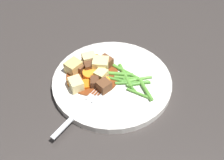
# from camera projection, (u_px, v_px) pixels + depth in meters

# --- Properties ---
(ground_plane) EXTENTS (3.00, 3.00, 0.00)m
(ground_plane) POSITION_uv_depth(u_px,v_px,m) (112.00, 85.00, 0.73)
(ground_plane) COLOR #383330
(dinner_plate) EXTENTS (0.27, 0.27, 0.02)m
(dinner_plate) POSITION_uv_depth(u_px,v_px,m) (112.00, 82.00, 0.73)
(dinner_plate) COLOR white
(dinner_plate) RESTS_ON ground_plane
(stew_sauce) EXTENTS (0.12, 0.12, 0.00)m
(stew_sauce) POSITION_uv_depth(u_px,v_px,m) (92.00, 77.00, 0.72)
(stew_sauce) COLOR brown
(stew_sauce) RESTS_ON dinner_plate
(carrot_slice_0) EXTENTS (0.03, 0.03, 0.01)m
(carrot_slice_0) POSITION_uv_depth(u_px,v_px,m) (105.00, 82.00, 0.71)
(carrot_slice_0) COLOR orange
(carrot_slice_0) RESTS_ON dinner_plate
(carrot_slice_1) EXTENTS (0.03, 0.03, 0.01)m
(carrot_slice_1) POSITION_uv_depth(u_px,v_px,m) (72.00, 82.00, 0.71)
(carrot_slice_1) COLOR orange
(carrot_slice_1) RESTS_ON dinner_plate
(carrot_slice_2) EXTENTS (0.03, 0.03, 0.01)m
(carrot_slice_2) POSITION_uv_depth(u_px,v_px,m) (86.00, 85.00, 0.70)
(carrot_slice_2) COLOR orange
(carrot_slice_2) RESTS_ON dinner_plate
(carrot_slice_3) EXTENTS (0.05, 0.05, 0.01)m
(carrot_slice_3) POSITION_uv_depth(u_px,v_px,m) (90.00, 74.00, 0.72)
(carrot_slice_3) COLOR orange
(carrot_slice_3) RESTS_ON dinner_plate
(carrot_slice_4) EXTENTS (0.04, 0.04, 0.01)m
(carrot_slice_4) POSITION_uv_depth(u_px,v_px,m) (95.00, 60.00, 0.76)
(carrot_slice_4) COLOR orange
(carrot_slice_4) RESTS_ON dinner_plate
(potato_chunk_0) EXTENTS (0.04, 0.04, 0.03)m
(potato_chunk_0) POSITION_uv_depth(u_px,v_px,m) (89.00, 59.00, 0.75)
(potato_chunk_0) COLOR #EAD68C
(potato_chunk_0) RESTS_ON dinner_plate
(potato_chunk_1) EXTENTS (0.04, 0.04, 0.03)m
(potato_chunk_1) POSITION_uv_depth(u_px,v_px,m) (101.00, 65.00, 0.73)
(potato_chunk_1) COLOR #EAD68C
(potato_chunk_1) RESTS_ON dinner_plate
(potato_chunk_2) EXTENTS (0.04, 0.04, 0.03)m
(potato_chunk_2) POSITION_uv_depth(u_px,v_px,m) (74.00, 67.00, 0.73)
(potato_chunk_2) COLOR #DBBC6B
(potato_chunk_2) RESTS_ON dinner_plate
(potato_chunk_3) EXTENTS (0.04, 0.04, 0.03)m
(potato_chunk_3) POSITION_uv_depth(u_px,v_px,m) (76.00, 84.00, 0.69)
(potato_chunk_3) COLOR #EAD68C
(potato_chunk_3) RESTS_ON dinner_plate
(potato_chunk_4) EXTENTS (0.03, 0.03, 0.02)m
(potato_chunk_4) POSITION_uv_depth(u_px,v_px,m) (101.00, 74.00, 0.72)
(potato_chunk_4) COLOR #EAD68C
(potato_chunk_4) RESTS_ON dinner_plate
(meat_chunk_0) EXTENTS (0.02, 0.03, 0.02)m
(meat_chunk_0) POSITION_uv_depth(u_px,v_px,m) (81.00, 68.00, 0.73)
(meat_chunk_0) COLOR brown
(meat_chunk_0) RESTS_ON dinner_plate
(meat_chunk_1) EXTENTS (0.04, 0.04, 0.02)m
(meat_chunk_1) POSITION_uv_depth(u_px,v_px,m) (104.00, 86.00, 0.69)
(meat_chunk_1) COLOR brown
(meat_chunk_1) RESTS_ON dinner_plate
(meat_chunk_2) EXTENTS (0.04, 0.03, 0.02)m
(meat_chunk_2) POSITION_uv_depth(u_px,v_px,m) (106.00, 62.00, 0.74)
(meat_chunk_2) COLOR brown
(meat_chunk_2) RESTS_ON dinner_plate
(meat_chunk_3) EXTENTS (0.02, 0.03, 0.02)m
(meat_chunk_3) POSITION_uv_depth(u_px,v_px,m) (95.00, 82.00, 0.70)
(meat_chunk_3) COLOR #56331E
(meat_chunk_3) RESTS_ON dinner_plate
(meat_chunk_4) EXTENTS (0.03, 0.03, 0.02)m
(meat_chunk_4) POSITION_uv_depth(u_px,v_px,m) (89.00, 67.00, 0.73)
(meat_chunk_4) COLOR #56331E
(meat_chunk_4) RESTS_ON dinner_plate
(green_bean_0) EXTENTS (0.05, 0.02, 0.01)m
(green_bean_0) POSITION_uv_depth(u_px,v_px,m) (138.00, 93.00, 0.69)
(green_bean_0) COLOR #599E38
(green_bean_0) RESTS_ON dinner_plate
(green_bean_1) EXTENTS (0.04, 0.04, 0.01)m
(green_bean_1) POSITION_uv_depth(u_px,v_px,m) (129.00, 84.00, 0.71)
(green_bean_1) COLOR #4C8E33
(green_bean_1) RESTS_ON dinner_plate
(green_bean_2) EXTENTS (0.04, 0.06, 0.01)m
(green_bean_2) POSITION_uv_depth(u_px,v_px,m) (146.00, 90.00, 0.69)
(green_bean_2) COLOR #599E38
(green_bean_2) RESTS_ON dinner_plate
(green_bean_3) EXTENTS (0.05, 0.03, 0.01)m
(green_bean_3) POSITION_uv_depth(u_px,v_px,m) (138.00, 82.00, 0.71)
(green_bean_3) COLOR #4C8E33
(green_bean_3) RESTS_ON dinner_plate
(green_bean_4) EXTENTS (0.05, 0.07, 0.01)m
(green_bean_4) POSITION_uv_depth(u_px,v_px,m) (125.00, 76.00, 0.72)
(green_bean_4) COLOR #599E38
(green_bean_4) RESTS_ON dinner_plate
(green_bean_5) EXTENTS (0.08, 0.03, 0.01)m
(green_bean_5) POSITION_uv_depth(u_px,v_px,m) (133.00, 83.00, 0.71)
(green_bean_5) COLOR #4C8E33
(green_bean_5) RESTS_ON dinner_plate
(green_bean_6) EXTENTS (0.07, 0.04, 0.01)m
(green_bean_6) POSITION_uv_depth(u_px,v_px,m) (137.00, 79.00, 0.72)
(green_bean_6) COLOR #66AD42
(green_bean_6) RESTS_ON dinner_plate
(green_bean_7) EXTENTS (0.07, 0.02, 0.01)m
(green_bean_7) POSITION_uv_depth(u_px,v_px,m) (118.00, 74.00, 0.73)
(green_bean_7) COLOR #599E38
(green_bean_7) RESTS_ON dinner_plate
(green_bean_8) EXTENTS (0.05, 0.01, 0.01)m
(green_bean_8) POSITION_uv_depth(u_px,v_px,m) (120.00, 80.00, 0.72)
(green_bean_8) COLOR #4C8E33
(green_bean_8) RESTS_ON dinner_plate
(green_bean_9) EXTENTS (0.07, 0.01, 0.01)m
(green_bean_9) POSITION_uv_depth(u_px,v_px,m) (129.00, 78.00, 0.72)
(green_bean_9) COLOR #599E38
(green_bean_9) RESTS_ON dinner_plate
(green_bean_10) EXTENTS (0.07, 0.04, 0.01)m
(green_bean_10) POSITION_uv_depth(u_px,v_px,m) (125.00, 72.00, 0.73)
(green_bean_10) COLOR #599E38
(green_bean_10) RESTS_ON dinner_plate
(fork) EXTENTS (0.08, 0.17, 0.00)m
(fork) POSITION_uv_depth(u_px,v_px,m) (83.00, 107.00, 0.66)
(fork) COLOR silver
(fork) RESTS_ON dinner_plate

